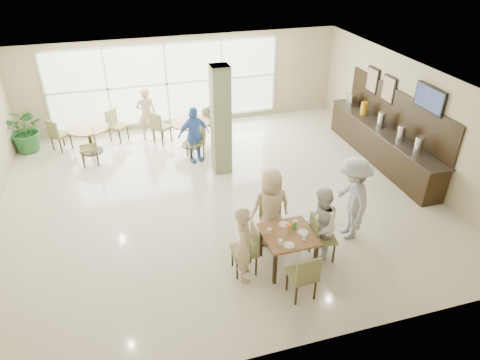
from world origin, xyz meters
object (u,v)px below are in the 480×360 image
object	(u,v)px
adult_b	(220,118)
buffet_counter	(382,142)
teen_far	(271,207)
teen_right	(320,224)
potted_plant	(26,129)
adult_a	(194,135)
teen_left	(244,244)
round_table_left	(89,133)
teen_standing	(352,198)
adult_standing	(146,114)
main_table	(288,238)
round_table_right	(191,127)

from	to	relation	value
adult_b	buffet_counter	bearing A→B (deg)	54.28
teen_far	teen_right	world-z (taller)	teen_far
potted_plant	adult_a	bearing A→B (deg)	-23.31
buffet_counter	teen_right	world-z (taller)	buffet_counter
teen_left	teen_right	bearing A→B (deg)	-74.39
round_table_left	adult_a	size ratio (longest dim) A/B	0.73
buffet_counter	teen_far	bearing A→B (deg)	-149.10
teen_standing	adult_a	bearing A→B (deg)	-139.43
teen_standing	adult_a	size ratio (longest dim) A/B	1.17
round_table_left	teen_standing	world-z (taller)	teen_standing
buffet_counter	teen_right	xyz separation A→B (m)	(-3.34, -3.14, 0.21)
buffet_counter	potted_plant	bearing A→B (deg)	160.33
adult_standing	main_table	bearing A→B (deg)	106.64
teen_far	adult_a	size ratio (longest dim) A/B	1.07
buffet_counter	round_table_right	bearing A→B (deg)	153.67
teen_standing	adult_standing	distance (m)	6.87
adult_a	adult_b	distance (m)	1.30
teen_left	teen_right	xyz separation A→B (m)	(1.54, 0.15, 0.00)
round_table_right	teen_standing	xyz separation A→B (m)	(2.34, -5.09, 0.33)
teen_standing	adult_b	bearing A→B (deg)	-153.33
round_table_right	adult_b	bearing A→B (deg)	-3.62
potted_plant	teen_far	xyz separation A→B (m)	(5.21, -5.76, 0.16)
teen_far	teen_standing	world-z (taller)	teen_standing
teen_standing	teen_far	bearing A→B (deg)	-89.25
main_table	teen_far	world-z (taller)	teen_far
main_table	teen_right	xyz separation A→B (m)	(0.68, 0.08, 0.11)
teen_left	buffet_counter	bearing A→B (deg)	-45.80
potted_plant	adult_a	distance (m)	4.81
main_table	adult_b	distance (m)	5.55
teen_right	adult_b	size ratio (longest dim) A/B	0.98
teen_standing	adult_a	distance (m)	4.79
adult_b	adult_standing	size ratio (longest dim) A/B	0.97
teen_standing	round_table_left	bearing A→B (deg)	-126.57
round_table_right	potted_plant	size ratio (longest dim) A/B	0.84
round_table_right	adult_standing	bearing A→B (deg)	144.29
teen_left	teen_far	xyz separation A→B (m)	(0.80, 0.85, 0.07)
teen_far	adult_a	bearing A→B (deg)	-78.69
round_table_left	adult_standing	bearing A→B (deg)	14.45
potted_plant	adult_a	size ratio (longest dim) A/B	0.86
round_table_left	teen_left	bearing A→B (deg)	-65.69
main_table	buffet_counter	size ratio (longest dim) A/B	0.20
teen_right	adult_a	xyz separation A→B (m)	(-1.54, 4.56, 0.01)
round_table_right	adult_b	size ratio (longest dim) A/B	0.72
teen_far	adult_standing	size ratio (longest dim) A/B	1.03
main_table	adult_standing	size ratio (longest dim) A/B	0.58
potted_plant	teen_right	bearing A→B (deg)	-47.34
teen_left	adult_standing	size ratio (longest dim) A/B	0.95
main_table	teen_right	bearing A→B (deg)	7.11
buffet_counter	adult_a	bearing A→B (deg)	163.77
teen_left	teen_far	size ratio (longest dim) A/B	0.92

